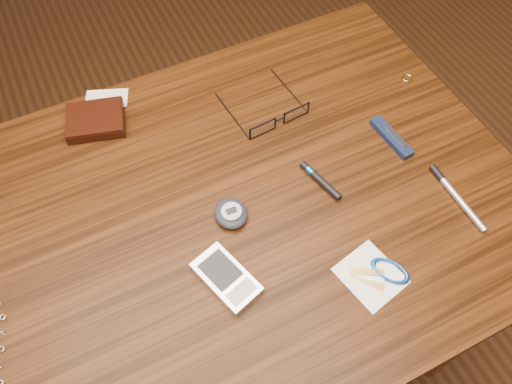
% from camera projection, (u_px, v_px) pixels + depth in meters
% --- Properties ---
extents(ground, '(3.80, 3.80, 0.00)m').
position_uv_depth(ground, '(237.00, 342.00, 1.44)').
color(ground, '#472814').
rests_on(ground, ground).
extents(desk, '(1.00, 0.70, 0.75)m').
position_uv_depth(desk, '(226.00, 241.00, 0.89)').
color(desk, '#331908').
rests_on(desk, ground).
extents(wallet_and_card, '(0.14, 0.14, 0.02)m').
position_uv_depth(wallet_and_card, '(96.00, 120.00, 0.90)').
color(wallet_and_card, black).
rests_on(wallet_and_card, desk).
extents(eyeglasses, '(0.14, 0.14, 0.03)m').
position_uv_depth(eyeglasses, '(277.00, 118.00, 0.90)').
color(eyeglasses, black).
rests_on(eyeglasses, desk).
extents(gold_ring, '(0.03, 0.03, 0.00)m').
position_uv_depth(gold_ring, '(407.00, 78.00, 0.97)').
color(gold_ring, tan).
rests_on(gold_ring, desk).
extents(pda_phone, '(0.08, 0.12, 0.02)m').
position_uv_depth(pda_phone, '(226.00, 278.00, 0.74)').
color(pda_phone, silver).
rests_on(pda_phone, desk).
extents(pedometer, '(0.06, 0.06, 0.02)m').
position_uv_depth(pedometer, '(231.00, 213.00, 0.79)').
color(pedometer, '#21232D').
rests_on(pedometer, desk).
extents(notepad_keys, '(0.11, 0.10, 0.01)m').
position_uv_depth(notepad_keys, '(381.00, 273.00, 0.75)').
color(notepad_keys, white).
rests_on(notepad_keys, desk).
extents(pocket_knife, '(0.03, 0.10, 0.01)m').
position_uv_depth(pocket_knife, '(391.00, 137.00, 0.88)').
color(pocket_knife, '#111B34').
rests_on(pocket_knife, desk).
extents(silver_pen, '(0.01, 0.14, 0.01)m').
position_uv_depth(silver_pen, '(453.00, 192.00, 0.82)').
color(silver_pen, '#BAB9BF').
rests_on(silver_pen, desk).
extents(black_blue_pen, '(0.03, 0.09, 0.01)m').
position_uv_depth(black_blue_pen, '(319.00, 179.00, 0.83)').
color(black_blue_pen, black).
rests_on(black_blue_pen, desk).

